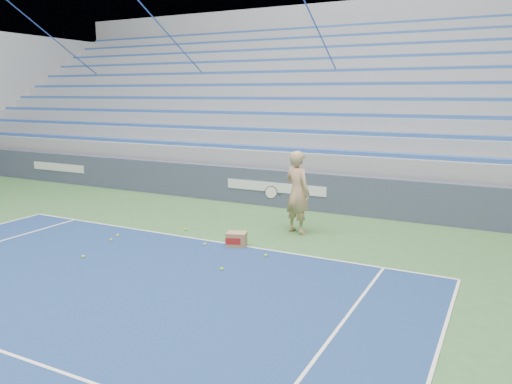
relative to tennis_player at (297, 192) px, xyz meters
The scene contains 12 objects.
sponsor_barrier 2.94m from the tennis_player, 124.06° to the left, with size 30.00×0.32×1.10m.
bleachers 8.40m from the tennis_player, 101.36° to the left, with size 31.00×9.15×7.30m.
tennis_player is the anchor object (origin of this frame).
ball_box 2.00m from the tennis_player, 114.64° to the right, with size 0.51×0.44×0.32m.
tennis_ball_0 2.89m from the tennis_player, 156.06° to the right, with size 0.07×0.07×0.07m, color #B9DF2D.
tennis_ball_1 4.49m from the tennis_player, 143.19° to the right, with size 0.07×0.07×0.07m, color #B9DF2D.
tennis_ball_2 3.28m from the tennis_player, 94.63° to the right, with size 0.07×0.07×0.07m, color #B9DF2D.
tennis_ball_3 2.24m from the tennis_player, 85.89° to the right, with size 0.07×0.07×0.07m, color #B9DF2D.
tennis_ball_4 2.58m from the tennis_player, 126.27° to the right, with size 0.07×0.07×0.07m, color #B9DF2D.
tennis_ball_5 5.04m from the tennis_player, 129.94° to the right, with size 0.07×0.07×0.07m, color #B9DF2D.
tennis_ball_6 1.64m from the tennis_player, 135.30° to the right, with size 0.07×0.07×0.07m, color #B9DF2D.
tennis_ball_7 4.39m from the tennis_player, 148.02° to the right, with size 0.07×0.07×0.07m, color #B9DF2D.
Camera 1 is at (6.09, 2.57, 3.34)m, focal length 35.00 mm.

